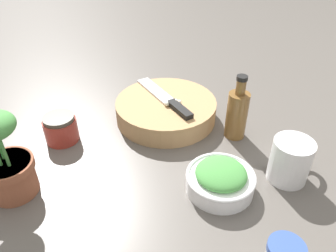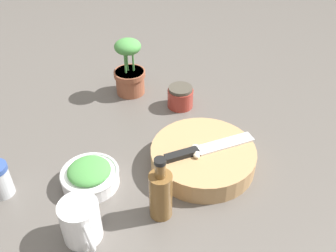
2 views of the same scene
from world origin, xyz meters
TOP-DOWN VIEW (x-y plane):
  - ground_plane at (0.00, 0.00)m, footprint 5.00×5.00m
  - cutting_board at (0.09, -0.10)m, footprint 0.26×0.26m
  - chef_knife at (0.09, -0.10)m, footprint 0.23×0.10m
  - garlic_cloves at (0.07, -0.10)m, footprint 0.04×0.05m
  - herb_bowl at (-0.15, 0.03)m, footprint 0.14×0.14m
  - coffee_mug at (-0.24, -0.09)m, footprint 0.08×0.12m
  - honey_jar at (0.23, 0.13)m, footprint 0.08×0.08m
  - oil_bottle at (-0.08, -0.15)m, footprint 0.05×0.05m
  - potted_herb at (0.16, 0.29)m, footprint 0.10×0.10m

SIDE VIEW (x-z plane):
  - ground_plane at x=0.00m, z-range 0.00..0.00m
  - cutting_board at x=0.09m, z-range 0.00..0.05m
  - herb_bowl at x=-0.15m, z-range 0.00..0.06m
  - honey_jar at x=0.23m, z-range 0.00..0.07m
  - coffee_mug at x=-0.24m, z-range 0.00..0.09m
  - chef_knife at x=0.09m, z-range 0.05..0.06m
  - garlic_cloves at x=0.07m, z-range 0.05..0.07m
  - oil_bottle at x=-0.08m, z-range -0.02..0.15m
  - potted_herb at x=0.16m, z-range -0.01..0.17m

